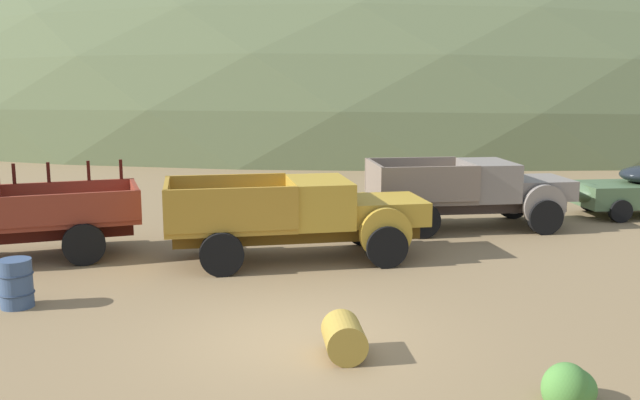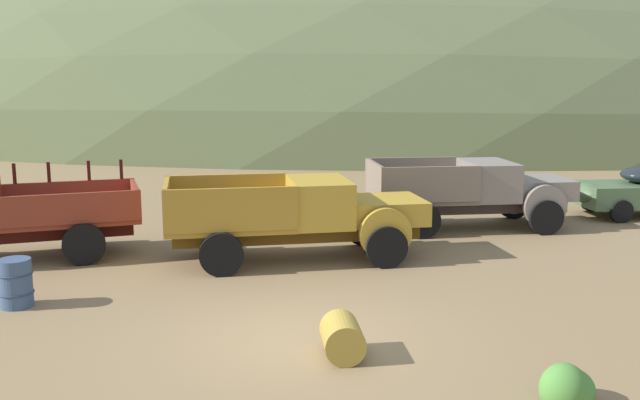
% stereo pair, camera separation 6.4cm
% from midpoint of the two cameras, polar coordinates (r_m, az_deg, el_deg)
% --- Properties ---
extents(ground_plane, '(300.00, 300.00, 0.00)m').
position_cam_midpoint_polar(ground_plane, '(11.82, -1.93, -11.16)').
color(ground_plane, olive).
extents(hill_far_right, '(82.70, 64.27, 43.65)m').
position_cam_midpoint_polar(hill_far_right, '(84.73, -20.73, 6.59)').
color(hill_far_right, '#424C2D').
rests_on(hill_far_right, ground).
extents(hill_distant, '(113.58, 88.98, 37.74)m').
position_cam_midpoint_polar(hill_distant, '(76.52, 6.83, 6.86)').
color(hill_distant, '#56603D').
rests_on(hill_distant, ground).
extents(truck_mustard, '(6.16, 2.82, 1.91)m').
position_cam_midpoint_polar(truck_mustard, '(16.47, -0.67, -1.32)').
color(truck_mustard, '#593D12').
rests_on(truck_mustard, ground).
extents(truck_primer_gray, '(5.68, 2.58, 1.91)m').
position_cam_midpoint_polar(truck_primer_gray, '(20.38, 12.97, 0.62)').
color(truck_primer_gray, '#3D322D').
rests_on(truck_primer_gray, ground).
extents(oil_drum_tipped, '(0.63, 0.88, 0.62)m').
position_cam_midpoint_polar(oil_drum_tipped, '(10.98, 1.80, -11.10)').
color(oil_drum_tipped, olive).
rests_on(oil_drum_tipped, ground).
extents(oil_drum_foreground, '(0.65, 0.65, 0.92)m').
position_cam_midpoint_polar(oil_drum_foreground, '(14.35, -23.59, -6.22)').
color(oil_drum_foreground, '#384C6B').
rests_on(oil_drum_foreground, ground).
extents(bush_lone_scrub, '(0.76, 0.67, 0.71)m').
position_cam_midpoint_polar(bush_lone_scrub, '(10.19, 19.31, -14.28)').
color(bush_lone_scrub, '#4C8438').
rests_on(bush_lone_scrub, ground).
extents(bush_back_edge, '(0.94, 0.98, 0.82)m').
position_cam_midpoint_polar(bush_back_edge, '(25.79, 14.93, 0.68)').
color(bush_back_edge, '#3D702D').
rests_on(bush_back_edge, ground).
extents(bush_near_barrel, '(0.66, 0.60, 0.49)m').
position_cam_midpoint_polar(bush_near_barrel, '(22.99, 10.51, -0.46)').
color(bush_near_barrel, '#4C8438').
rests_on(bush_near_barrel, ground).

